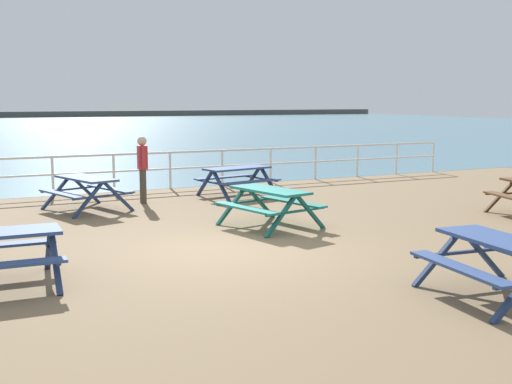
{
  "coord_description": "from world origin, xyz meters",
  "views": [
    {
      "loc": [
        -4.24,
        -9.75,
        2.53
      ],
      "look_at": [
        1.09,
        1.02,
        0.8
      ],
      "focal_mm": 44.59,
      "sensor_mm": 36.0,
      "label": 1
    }
  ],
  "objects_px": {
    "picnic_table_near_right": "(237,174)",
    "picnic_table_far_right": "(86,185)",
    "picnic_table_seaward": "(500,253)",
    "visitor": "(143,165)",
    "picnic_table_mid_centre": "(270,198)"
  },
  "relations": [
    {
      "from": "picnic_table_far_right",
      "to": "visitor",
      "type": "height_order",
      "value": "visitor"
    },
    {
      "from": "visitor",
      "to": "picnic_table_mid_centre",
      "type": "bearing_deg",
      "value": 117.51
    },
    {
      "from": "picnic_table_near_right",
      "to": "picnic_table_seaward",
      "type": "bearing_deg",
      "value": -105.21
    },
    {
      "from": "picnic_table_near_right",
      "to": "visitor",
      "type": "distance_m",
      "value": 2.61
    },
    {
      "from": "picnic_table_near_right",
      "to": "picnic_table_mid_centre",
      "type": "bearing_deg",
      "value": -117.02
    },
    {
      "from": "picnic_table_near_right",
      "to": "visitor",
      "type": "bearing_deg",
      "value": 168.89
    },
    {
      "from": "picnic_table_near_right",
      "to": "picnic_table_far_right",
      "type": "xyz_separation_m",
      "value": [
        -4.07,
        -0.47,
        0.0
      ]
    },
    {
      "from": "visitor",
      "to": "picnic_table_seaward",
      "type": "bearing_deg",
      "value": 109.61
    },
    {
      "from": "picnic_table_mid_centre",
      "to": "picnic_table_seaward",
      "type": "relative_size",
      "value": 1.06
    },
    {
      "from": "picnic_table_mid_centre",
      "to": "visitor",
      "type": "xyz_separation_m",
      "value": [
        -1.43,
        4.09,
        0.36
      ]
    },
    {
      "from": "picnic_table_near_right",
      "to": "picnic_table_far_right",
      "type": "relative_size",
      "value": 0.96
    },
    {
      "from": "picnic_table_near_right",
      "to": "picnic_table_mid_centre",
      "type": "xyz_separation_m",
      "value": [
        -1.16,
        -4.09,
        0.0
      ]
    },
    {
      "from": "picnic_table_near_right",
      "to": "picnic_table_seaward",
      "type": "distance_m",
      "value": 9.57
    },
    {
      "from": "picnic_table_seaward",
      "to": "picnic_table_near_right",
      "type": "bearing_deg",
      "value": 2.28
    },
    {
      "from": "picnic_table_near_right",
      "to": "picnic_table_far_right",
      "type": "distance_m",
      "value": 4.1
    }
  ]
}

